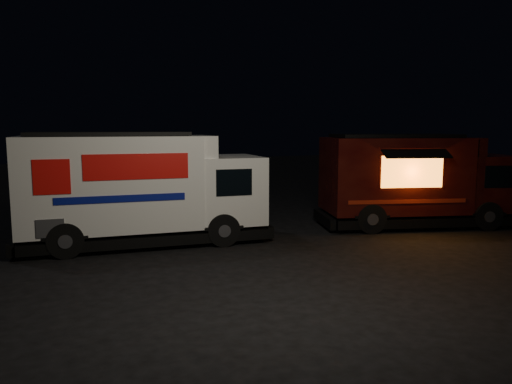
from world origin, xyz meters
name	(u,v)px	position (x,y,z in m)	size (l,w,h in m)	color
ground	(257,260)	(0.00, 0.00, 0.00)	(80.00, 80.00, 0.00)	black
white_truck	(145,188)	(-2.06, 3.14, 1.62)	(7.16, 2.44, 3.25)	white
red_truck	(418,180)	(7.00, 1.74, 1.57)	(6.76, 2.49, 3.14)	#3E110B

